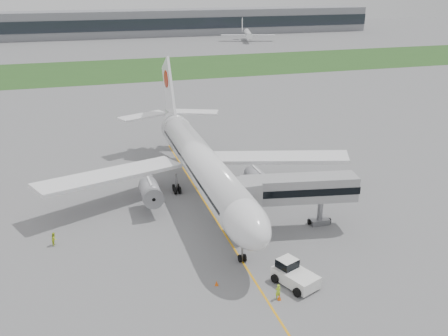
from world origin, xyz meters
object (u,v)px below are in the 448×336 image
object	(u,v)px
airliner	(200,160)
pushback_tug	(293,274)
ground_crew_near	(278,291)
jet_bridge	(292,190)

from	to	relation	value
airliner	pushback_tug	world-z (taller)	airliner
airliner	ground_crew_near	size ratio (longest dim) A/B	32.24
airliner	jet_bridge	xyz separation A→B (m)	(8.78, -13.80, -0.18)
jet_bridge	airliner	bearing A→B (deg)	132.57
airliner	pushback_tug	bearing A→B (deg)	-81.43
pushback_tug	jet_bridge	bearing A→B (deg)	45.16
airliner	pushback_tug	distance (m)	26.32
pushback_tug	jet_bridge	distance (m)	13.53
jet_bridge	pushback_tug	bearing A→B (deg)	-102.46
pushback_tug	jet_bridge	world-z (taller)	jet_bridge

